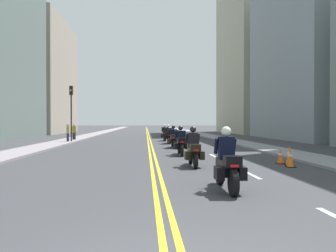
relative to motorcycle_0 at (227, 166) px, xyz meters
name	(u,v)px	position (x,y,z in m)	size (l,w,h in m)	color
ground_plane	(148,134)	(-1.75, 42.92, -0.66)	(264.00, 264.00, 0.00)	#38383C
sidewalk_left	(97,134)	(-9.39, 42.92, -0.60)	(2.29, 144.00, 0.12)	gray
sidewalk_right	(198,133)	(5.88, 42.92, -0.60)	(2.29, 144.00, 0.12)	gray
centreline_yellow_inner	(147,134)	(-1.87, 42.92, -0.66)	(0.12, 132.00, 0.01)	yellow
centreline_yellow_outer	(149,134)	(-1.63, 42.92, -0.66)	(0.12, 132.00, 0.01)	yellow
lane_dashes_white	(183,141)	(1.49, 23.92, -0.66)	(0.14, 56.40, 0.01)	silver
building_right_1	(311,52)	(15.47, 26.50, 8.57)	(7.99, 17.01, 18.46)	gray
building_left_2	(43,78)	(-18.73, 47.90, 8.36)	(7.49, 18.53, 18.05)	#A49888
building_right_2	(250,50)	(15.15, 47.00, 13.14)	(7.35, 18.45, 27.61)	#A4A289
motorcycle_0	(227,166)	(0.00, 0.00, 0.00)	(0.76, 2.28, 1.69)	black
motorcycle_1	(193,150)	(-0.19, 4.90, -0.01)	(0.76, 2.12, 1.64)	black
motorcycle_2	(181,143)	(-0.21, 9.66, -0.01)	(0.76, 2.27, 1.61)	black
motorcycle_3	(173,139)	(-0.18, 14.84, -0.02)	(0.76, 2.27, 1.57)	black
motorcycle_4	(168,136)	(-0.22, 19.58, -0.02)	(0.78, 2.27, 1.59)	black
motorcycle_5	(165,134)	(-0.29, 23.75, -0.02)	(0.76, 2.13, 1.57)	black
traffic_cone_0	(290,158)	(3.64, 4.44, -0.29)	(0.34, 0.34, 0.75)	black
traffic_cone_1	(281,156)	(3.71, 5.60, -0.34)	(0.35, 0.35, 0.65)	black
traffic_cone_2	(289,156)	(3.86, 5.06, -0.26)	(0.34, 0.34, 0.81)	black
traffic_light_near	(71,104)	(-8.65, 21.79, 2.76)	(0.28, 0.38, 4.99)	black
pedestrian_0	(68,133)	(-8.89, 21.53, 0.20)	(0.28, 0.39, 1.68)	#292639
pedestrian_1	(74,132)	(-8.98, 24.56, 0.18)	(0.42, 0.48, 1.63)	#262635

